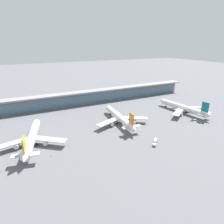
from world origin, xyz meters
name	(u,v)px	position (x,y,z in m)	size (l,w,h in m)	color
ground_plane	(123,128)	(0.00, 0.00, 0.00)	(1200.00, 1200.00, 0.00)	slate
airliner_left_stand	(32,138)	(-70.55, 5.51, 5.31)	(47.52, 62.75, 16.86)	white
airliner_centre_stand	(120,117)	(2.69, 11.59, 5.31)	(48.53, 63.36, 16.86)	white
airliner_right_stand	(183,108)	(73.69, 5.91, 5.31)	(48.40, 63.33, 16.86)	white
service_truck_near_nose_white	(155,142)	(7.12, -32.28, 1.71)	(7.59, 7.75, 2.95)	silver
service_truck_under_wing_blue	(135,123)	(13.10, 3.08, 1.71)	(7.19, 8.08, 2.95)	#234C9E
service_truck_mid_apron_white	(174,107)	(75.64, 21.03, 0.81)	(6.88, 2.24, 2.70)	silver
service_truck_by_tail_grey	(194,120)	(66.61, -14.25, 0.81)	(6.93, 2.60, 2.70)	gray
terminal_building	(89,97)	(0.00, 80.70, 7.87)	(267.30, 12.80, 15.20)	#B2ADA3
safety_cone_alpha	(51,156)	(-61.72, -15.75, 0.32)	(0.62, 0.62, 0.70)	orange
safety_cone_bravo	(0,171)	(-89.57, -18.71, 0.32)	(0.62, 0.62, 0.70)	orange
safety_cone_charlie	(7,168)	(-86.31, -16.92, 0.32)	(0.62, 0.62, 0.70)	orange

